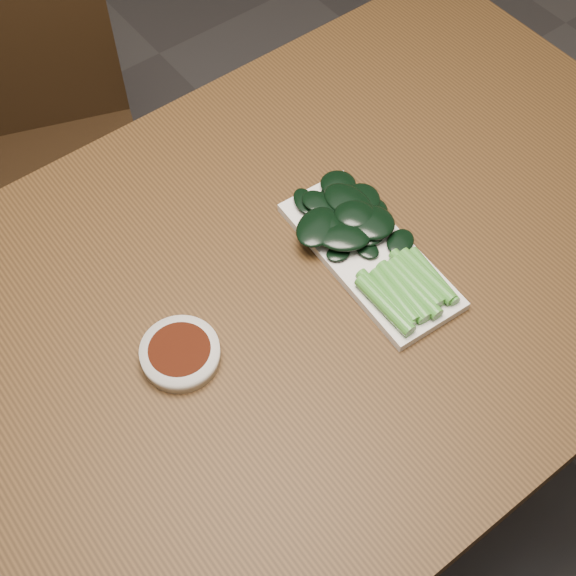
{
  "coord_description": "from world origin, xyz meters",
  "views": [
    {
      "loc": [
        -0.33,
        -0.48,
        1.66
      ],
      "look_at": [
        0.03,
        -0.01,
        0.76
      ],
      "focal_mm": 50.0,
      "sensor_mm": 36.0,
      "label": 1
    }
  ],
  "objects_px": {
    "table": "(268,328)",
    "gai_lan": "(369,243)",
    "sauce_bowl": "(180,354)",
    "serving_plate": "(369,255)",
    "chair_far": "(39,147)"
  },
  "relations": [
    {
      "from": "gai_lan",
      "to": "chair_far",
      "type": "bearing_deg",
      "value": 105.53
    },
    {
      "from": "gai_lan",
      "to": "sauce_bowl",
      "type": "bearing_deg",
      "value": 176.27
    },
    {
      "from": "sauce_bowl",
      "to": "chair_far",
      "type": "bearing_deg",
      "value": 82.5
    },
    {
      "from": "chair_far",
      "to": "sauce_bowl",
      "type": "xyz_separation_m",
      "value": [
        -0.09,
        -0.71,
        0.28
      ]
    },
    {
      "from": "chair_far",
      "to": "sauce_bowl",
      "type": "height_order",
      "value": "chair_far"
    },
    {
      "from": "sauce_bowl",
      "to": "serving_plate",
      "type": "relative_size",
      "value": 0.35
    },
    {
      "from": "table",
      "to": "gai_lan",
      "type": "distance_m",
      "value": 0.19
    },
    {
      "from": "sauce_bowl",
      "to": "serving_plate",
      "type": "distance_m",
      "value": 0.3
    },
    {
      "from": "table",
      "to": "sauce_bowl",
      "type": "height_order",
      "value": "sauce_bowl"
    },
    {
      "from": "chair_far",
      "to": "serving_plate",
      "type": "height_order",
      "value": "chair_far"
    },
    {
      "from": "sauce_bowl",
      "to": "serving_plate",
      "type": "bearing_deg",
      "value": -4.93
    },
    {
      "from": "sauce_bowl",
      "to": "gai_lan",
      "type": "bearing_deg",
      "value": -3.73
    },
    {
      "from": "chair_far",
      "to": "gai_lan",
      "type": "height_order",
      "value": "chair_far"
    },
    {
      "from": "chair_far",
      "to": "gai_lan",
      "type": "relative_size",
      "value": 3.07
    },
    {
      "from": "table",
      "to": "serving_plate",
      "type": "xyz_separation_m",
      "value": [
        0.16,
        -0.03,
        0.08
      ]
    }
  ]
}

